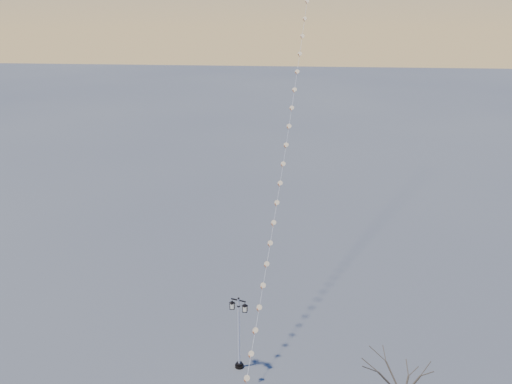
# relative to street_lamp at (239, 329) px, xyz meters

# --- Properties ---
(street_lamp) EXTENTS (1.16, 0.64, 4.71)m
(street_lamp) POSITION_rel_street_lamp_xyz_m (0.00, 0.00, 0.00)
(street_lamp) COLOR black
(street_lamp) RESTS_ON ground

